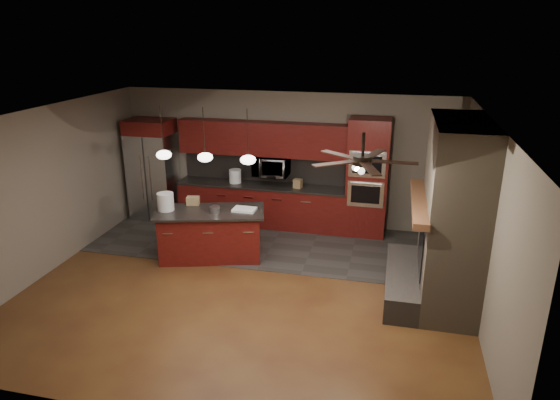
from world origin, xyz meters
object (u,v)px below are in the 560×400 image
(microwave, at_px, (271,166))
(kitchen_island, at_px, (211,234))
(paint_tray, at_px, (244,209))
(cardboard_box, at_px, (193,201))
(counter_box, at_px, (298,183))
(paint_can, at_px, (215,210))
(counter_bucket, at_px, (235,176))
(refrigerator, at_px, (153,170))
(white_bucket, at_px, (166,202))
(oven_tower, at_px, (367,178))

(microwave, bearing_deg, kitchen_island, -110.39)
(microwave, bearing_deg, paint_tray, -92.55)
(kitchen_island, bearing_deg, cardboard_box, 133.12)
(paint_tray, height_order, counter_box, counter_box)
(paint_can, xyz_separation_m, counter_bucket, (-0.23, 1.86, 0.07))
(refrigerator, xyz_separation_m, white_bucket, (1.17, -1.84, -0.01))
(kitchen_island, distance_m, white_bucket, 0.99)
(white_bucket, xyz_separation_m, counter_bucket, (0.68, 1.93, -0.04))
(oven_tower, height_order, cardboard_box, oven_tower)
(microwave, relative_size, counter_bucket, 2.55)
(paint_tray, relative_size, counter_box, 2.19)
(paint_tray, bearing_deg, kitchen_island, -164.86)
(counter_box, bearing_deg, kitchen_island, -112.77)
(counter_bucket, bearing_deg, white_bucket, -109.32)
(paint_can, relative_size, paint_tray, 0.43)
(microwave, height_order, white_bucket, microwave)
(microwave, distance_m, refrigerator, 2.63)
(cardboard_box, bearing_deg, refrigerator, 123.60)
(oven_tower, height_order, paint_can, oven_tower)
(refrigerator, relative_size, counter_box, 11.79)
(kitchen_island, relative_size, paint_can, 12.16)
(oven_tower, xyz_separation_m, paint_can, (-2.52, -1.85, -0.21))
(microwave, height_order, kitchen_island, microwave)
(paint_can, bearing_deg, white_bucket, -175.58)
(paint_can, distance_m, counter_box, 2.13)
(refrigerator, distance_m, cardboard_box, 2.11)
(paint_can, distance_m, cardboard_box, 0.63)
(oven_tower, height_order, counter_box, oven_tower)
(paint_can, bearing_deg, oven_tower, 36.21)
(paint_can, xyz_separation_m, counter_box, (1.13, 1.81, 0.02))
(kitchen_island, relative_size, counter_bucket, 7.33)
(counter_bucket, bearing_deg, microwave, 3.69)
(oven_tower, bearing_deg, refrigerator, -179.08)
(paint_can, distance_m, counter_bucket, 1.87)
(kitchen_island, height_order, counter_box, counter_box)
(oven_tower, distance_m, counter_box, 1.41)
(counter_bucket, bearing_deg, paint_can, -83.05)
(white_bucket, distance_m, paint_can, 0.91)
(counter_box, bearing_deg, oven_tower, 15.06)
(kitchen_island, bearing_deg, refrigerator, 123.17)
(kitchen_island, xyz_separation_m, paint_can, (0.13, -0.07, 0.51))
(refrigerator, height_order, paint_can, refrigerator)
(refrigerator, relative_size, white_bucket, 6.89)
(white_bucket, bearing_deg, microwave, 53.70)
(white_bucket, height_order, counter_box, white_bucket)
(refrigerator, bearing_deg, paint_can, -40.59)
(counter_bucket, xyz_separation_m, counter_box, (1.36, -0.05, -0.05))
(oven_tower, distance_m, kitchen_island, 3.28)
(white_bucket, height_order, cardboard_box, white_bucket)
(paint_can, height_order, counter_box, counter_box)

